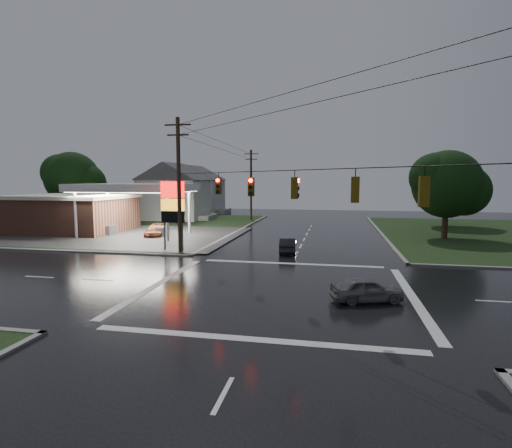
% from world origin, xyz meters
% --- Properties ---
extents(ground, '(120.00, 120.00, 0.00)m').
position_xyz_m(ground, '(0.00, 0.00, 0.00)').
color(ground, black).
rests_on(ground, ground).
extents(grass_nw, '(36.00, 36.00, 0.08)m').
position_xyz_m(grass_nw, '(-26.00, 26.00, 0.04)').
color(grass_nw, black).
rests_on(grass_nw, ground).
extents(gas_station, '(26.20, 18.00, 5.60)m').
position_xyz_m(gas_station, '(-25.68, 19.70, 2.55)').
color(gas_station, '#2D2D2D').
rests_on(gas_station, ground).
extents(pylon_sign, '(2.00, 0.35, 6.00)m').
position_xyz_m(pylon_sign, '(-10.50, 10.50, 4.01)').
color(pylon_sign, '#59595E').
rests_on(pylon_sign, ground).
extents(utility_pole_nw, '(2.20, 0.32, 11.00)m').
position_xyz_m(utility_pole_nw, '(-9.50, 9.50, 5.72)').
color(utility_pole_nw, '#382619').
rests_on(utility_pole_nw, ground).
extents(utility_pole_n, '(2.20, 0.32, 10.50)m').
position_xyz_m(utility_pole_n, '(-9.50, 38.00, 5.47)').
color(utility_pole_n, '#382619').
rests_on(utility_pole_n, ground).
extents(traffic_signals, '(26.87, 26.87, 1.47)m').
position_xyz_m(traffic_signals, '(0.02, -0.02, 6.48)').
color(traffic_signals, black).
rests_on(traffic_signals, ground).
extents(house_near, '(11.05, 8.48, 8.60)m').
position_xyz_m(house_near, '(-20.95, 36.00, 4.41)').
color(house_near, silver).
rests_on(house_near, ground).
extents(house_far, '(11.05, 8.48, 8.60)m').
position_xyz_m(house_far, '(-21.95, 48.00, 4.41)').
color(house_far, silver).
rests_on(house_far, ground).
extents(tree_nw_behind, '(8.93, 7.60, 10.00)m').
position_xyz_m(tree_nw_behind, '(-33.84, 29.99, 6.18)').
color(tree_nw_behind, black).
rests_on(tree_nw_behind, ground).
extents(tree_ne_near, '(7.99, 6.80, 8.98)m').
position_xyz_m(tree_ne_near, '(14.14, 21.99, 5.56)').
color(tree_ne_near, black).
rests_on(tree_ne_near, ground).
extents(tree_ne_far, '(8.46, 7.20, 9.80)m').
position_xyz_m(tree_ne_far, '(17.15, 33.99, 6.18)').
color(tree_ne_far, black).
rests_on(tree_ne_far, ground).
extents(car_north, '(1.66, 3.84, 1.23)m').
position_xyz_m(car_north, '(-0.80, 11.38, 0.62)').
color(car_north, black).
rests_on(car_north, ground).
extents(car_crossing, '(3.84, 2.42, 1.22)m').
position_xyz_m(car_crossing, '(4.62, -1.24, 0.61)').
color(car_crossing, slate).
rests_on(car_crossing, ground).
extents(car_pump, '(2.74, 4.68, 1.27)m').
position_xyz_m(car_pump, '(-15.77, 18.19, 0.64)').
color(car_pump, '#5A2714').
rests_on(car_pump, ground).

